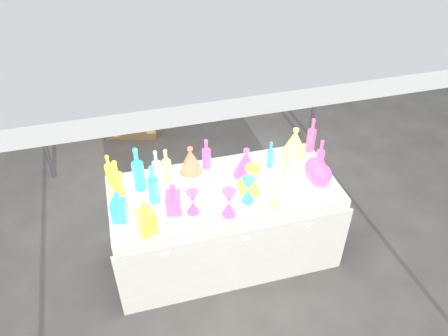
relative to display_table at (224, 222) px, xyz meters
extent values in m
plane|color=#65625D|center=(0.00, 0.01, -0.37)|extent=(80.00, 80.00, 0.00)
cylinder|color=gray|center=(-1.50, 1.51, 0.83)|extent=(0.04, 0.04, 2.40)
cylinder|color=gray|center=(1.50, 1.51, 0.83)|extent=(0.04, 0.04, 2.40)
cylinder|color=gray|center=(0.00, 1.48, 0.63)|extent=(3.00, 0.04, 0.04)
cube|color=white|center=(0.00, 0.01, 0.00)|extent=(1.80, 0.80, 0.75)
cube|color=white|center=(0.00, -0.41, -0.04)|extent=(1.84, 0.02, 0.68)
cube|color=white|center=(-0.55, -0.42, 0.23)|extent=(0.06, 0.00, 0.03)
cube|color=white|center=(0.05, -0.42, 0.23)|extent=(0.06, 0.00, 0.03)
cube|color=white|center=(0.55, -0.42, 0.23)|extent=(0.06, 0.00, 0.03)
cube|color=#B18550|center=(-0.57, 2.20, -0.15)|extent=(0.70, 0.59, 0.44)
cube|color=#B18550|center=(0.27, 2.90, -0.34)|extent=(0.89, 0.71, 0.07)
camera|label=1|loc=(-0.68, -2.50, 2.63)|focal=35.00mm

